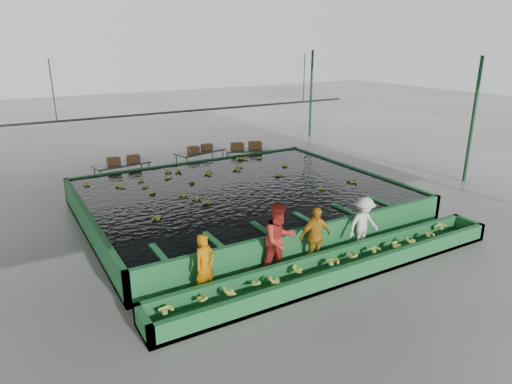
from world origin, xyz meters
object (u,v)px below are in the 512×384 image
flotation_tank (241,199)px  worker_c (315,236)px  packing_table_left (123,175)px  box_stack_left (124,163)px  sorting_trough (339,266)px  worker_d (363,224)px  packing_table_mid (200,162)px  packing_table_right (248,159)px  worker_a (205,266)px  worker_b (279,240)px  box_stack_right (246,149)px  box_stack_mid (200,151)px

flotation_tank → worker_c: 4.32m
packing_table_left → box_stack_left: bearing=-33.2°
worker_c → sorting_trough: bearing=-75.5°
sorting_trough → worker_d: worker_d is taller
packing_table_mid → packing_table_right: (2.11, -0.50, -0.03)m
sorting_trough → worker_a: size_ratio=6.65×
packing_table_left → box_stack_left: 0.50m
flotation_tank → packing_table_right: bearing=58.3°
worker_a → worker_b: (1.98, 0.00, 0.18)m
packing_table_mid → worker_b: bearing=-102.0°
packing_table_right → box_stack_left: size_ratio=1.61×
box_stack_left → box_stack_right: size_ratio=0.92×
flotation_tank → sorting_trough: size_ratio=1.00×
sorting_trough → worker_c: (-0.17, 0.80, 0.53)m
box_stack_mid → worker_c: bearing=-95.5°
sorting_trough → box_stack_mid: size_ratio=8.63×
box_stack_left → box_stack_mid: 3.40m
packing_table_left → packing_table_mid: bearing=5.2°
flotation_tank → packing_table_right: 5.41m
packing_table_left → box_stack_right: box_stack_right is taller
sorting_trough → box_stack_left: box_stack_left is taller
flotation_tank → sorting_trough: (0.00, -5.10, -0.20)m
packing_table_left → packing_table_mid: size_ratio=0.98×
worker_d → packing_table_left: size_ratio=0.72×
packing_table_right → worker_c: bearing=-108.6°
packing_table_mid → box_stack_right: box_stack_right is taller
worker_b → packing_table_mid: worker_b is taller
sorting_trough → flotation_tank: bearing=90.0°
packing_table_mid → sorting_trough: bearing=-94.1°
packing_table_right → worker_b: bearing=-114.8°
flotation_tank → packing_table_mid: 5.15m
worker_d → packing_table_mid: (-0.76, 9.40, -0.28)m
worker_b → packing_table_right: size_ratio=0.92×
worker_b → box_stack_left: (-1.39, 9.03, 0.04)m
packing_table_left → box_stack_right: size_ratio=1.56×
sorting_trough → worker_b: bearing=147.7°
packing_table_left → box_stack_left: (0.08, -0.05, 0.49)m
sorting_trough → box_stack_right: bearing=74.0°
worker_a → packing_table_left: (0.51, 9.08, -0.27)m
worker_a → worker_b: 1.99m
worker_a → worker_d: worker_d is taller
worker_c → worker_d: 1.65m
flotation_tank → packing_table_mid: size_ratio=4.60×
worker_c → box_stack_left: worker_c is taller
sorting_trough → worker_b: worker_b is taller
sorting_trough → worker_b: 1.65m
sorting_trough → box_stack_mid: 10.22m
packing_table_left → box_stack_right: 5.56m
worker_d → packing_table_mid: size_ratio=0.71×
worker_b → packing_table_left: worker_b is taller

